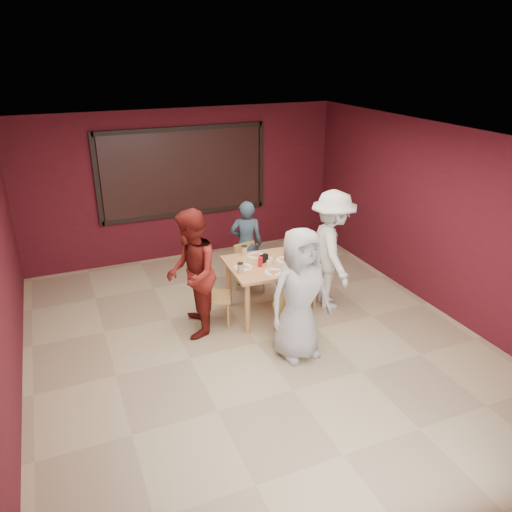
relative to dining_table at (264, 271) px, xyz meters
name	(u,v)px	position (x,y,z in m)	size (l,w,h in m)	color
floor	(257,343)	(-0.43, -0.72, -0.73)	(7.00, 7.00, 0.00)	tan
window_blinds	(184,172)	(-0.43, 2.73, 0.92)	(3.00, 0.02, 1.50)	black
dining_table	(264,271)	(0.00, 0.00, 0.00)	(1.10, 1.10, 0.99)	tan
chair_front	(291,308)	(0.03, -0.83, -0.22)	(0.55, 0.55, 0.90)	#B18145
chair_back	(248,265)	(0.08, 0.84, -0.27)	(0.47, 0.47, 0.82)	#B18145
chair_left	(211,293)	(-0.83, 0.05, -0.24)	(0.53, 0.53, 0.87)	#B18145
chair_right	(307,277)	(0.73, 0.00, -0.23)	(0.54, 0.54, 0.88)	#B18145
diner_front	(300,294)	(-0.02, -1.17, 0.16)	(0.87, 0.57, 1.78)	#A8A8A8
diner_back	(246,244)	(0.14, 1.07, 0.02)	(0.54, 0.36, 1.49)	#2E4052
diner_left	(192,274)	(-1.13, -0.08, 0.18)	(0.89, 0.69, 1.83)	maroon
diner_right	(332,250)	(1.08, -0.12, 0.20)	(1.20, 0.69, 1.86)	silver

